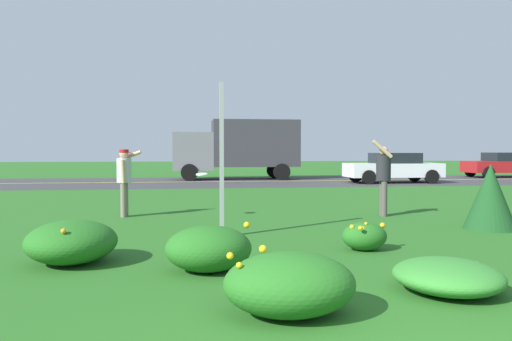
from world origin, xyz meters
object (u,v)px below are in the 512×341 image
(frisbee_white, at_px, (202,174))
(sign_post_near_path, at_px, (222,160))
(person_catcher_dark_shirt, at_px, (383,174))
(box_truck_gray, at_px, (238,146))
(car_white_center_left, at_px, (393,168))
(person_thrower_red_cap_gray_shirt, at_px, (124,176))
(car_red_leftmost, at_px, (504,165))

(frisbee_white, bearing_deg, sign_post_near_path, -84.09)
(person_catcher_dark_shirt, relative_size, box_truck_gray, 0.27)
(car_white_center_left, bearing_deg, sign_post_near_path, -123.55)
(frisbee_white, relative_size, car_white_center_left, 0.06)
(person_thrower_red_cap_gray_shirt, bearing_deg, frisbee_white, -13.59)
(sign_post_near_path, distance_m, frisbee_white, 2.69)
(sign_post_near_path, xyz_separation_m, person_catcher_dark_shirt, (4.00, 2.36, -0.39))
(person_catcher_dark_shirt, xyz_separation_m, frisbee_white, (-4.27, 0.29, 0.01))
(person_thrower_red_cap_gray_shirt, height_order, car_red_leftmost, person_thrower_red_cap_gray_shirt)
(person_catcher_dark_shirt, relative_size, frisbee_white, 6.77)
(frisbee_white, bearing_deg, person_thrower_red_cap_gray_shirt, 166.41)
(car_white_center_left, height_order, box_truck_gray, box_truck_gray)
(frisbee_white, distance_m, car_red_leftmost, 23.78)
(frisbee_white, bearing_deg, car_red_leftmost, 40.22)
(sign_post_near_path, distance_m, person_catcher_dark_shirt, 4.66)
(sign_post_near_path, bearing_deg, person_catcher_dark_shirt, 30.56)
(person_catcher_dark_shirt, distance_m, car_red_leftmost, 20.92)
(person_thrower_red_cap_gray_shirt, distance_m, person_catcher_dark_shirt, 6.10)
(person_thrower_red_cap_gray_shirt, xyz_separation_m, box_truck_gray, (4.26, 14.92, 0.84))
(car_white_center_left, distance_m, box_truck_gray, 8.21)
(sign_post_near_path, bearing_deg, frisbee_white, 95.91)
(box_truck_gray, bearing_deg, person_thrower_red_cap_gray_shirt, -105.93)
(car_red_leftmost, xyz_separation_m, car_white_center_left, (-8.57, -3.96, 0.00))
(car_white_center_left, bearing_deg, person_thrower_red_cap_gray_shirt, -136.06)
(sign_post_near_path, height_order, car_white_center_left, sign_post_near_path)
(car_red_leftmost, relative_size, car_white_center_left, 1.00)
(sign_post_near_path, height_order, person_catcher_dark_shirt, sign_post_near_path)
(frisbee_white, height_order, car_white_center_left, car_white_center_left)
(sign_post_near_path, bearing_deg, person_thrower_red_cap_gray_shirt, 123.76)
(sign_post_near_path, height_order, box_truck_gray, box_truck_gray)
(sign_post_near_path, relative_size, frisbee_white, 10.34)
(frisbee_white, height_order, box_truck_gray, box_truck_gray)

